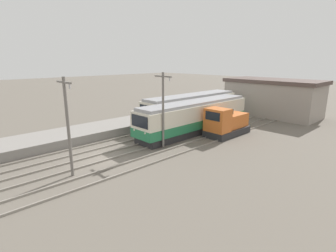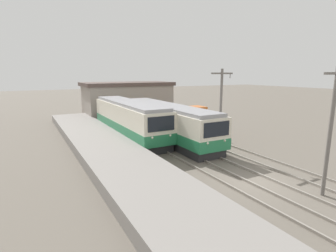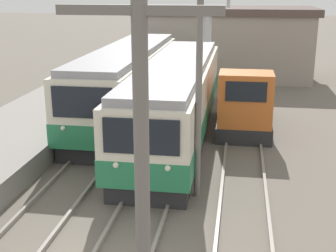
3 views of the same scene
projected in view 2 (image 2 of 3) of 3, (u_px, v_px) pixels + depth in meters
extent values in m
plane|color=#665E54|center=(254.00, 181.00, 15.54)|extent=(200.00, 200.00, 0.00)
cube|color=gray|center=(161.00, 198.00, 12.50)|extent=(4.50, 54.00, 0.84)
cube|color=gray|center=(210.00, 192.00, 13.96)|extent=(0.10, 60.00, 0.14)
cube|color=gray|center=(230.00, 186.00, 14.64)|extent=(0.10, 60.00, 0.14)
cube|color=gray|center=(248.00, 181.00, 15.28)|extent=(0.10, 60.00, 0.14)
cube|color=gray|center=(265.00, 177.00, 15.97)|extent=(0.10, 60.00, 0.14)
cube|color=gray|center=(282.00, 172.00, 16.70)|extent=(0.10, 60.00, 0.14)
cube|color=gray|center=(297.00, 168.00, 17.39)|extent=(0.10, 60.00, 0.14)
cube|color=#28282B|center=(129.00, 133.00, 26.23)|extent=(2.58, 13.41, 0.70)
cube|color=silver|center=(129.00, 117.00, 25.90)|extent=(2.80, 13.97, 2.60)
cube|color=#267A4C|center=(129.00, 125.00, 26.06)|extent=(2.84, 14.01, 0.93)
cube|color=black|center=(161.00, 124.00, 19.78)|extent=(2.24, 0.06, 1.14)
sphere|color=silver|center=(152.00, 138.00, 19.60)|extent=(0.18, 0.18, 0.18)
sphere|color=silver|center=(170.00, 135.00, 20.33)|extent=(0.18, 0.18, 0.18)
cube|color=#939399|center=(128.00, 103.00, 25.61)|extent=(2.46, 13.41, 0.28)
cube|color=#28282B|center=(166.00, 136.00, 25.32)|extent=(2.58, 14.39, 0.70)
cube|color=silver|center=(166.00, 120.00, 25.02)|extent=(2.80, 14.99, 2.41)
cube|color=#267A4C|center=(166.00, 128.00, 25.17)|extent=(2.84, 15.03, 0.87)
cube|color=black|center=(217.00, 129.00, 18.46)|extent=(2.24, 0.06, 1.06)
sphere|color=silver|center=(208.00, 143.00, 18.27)|extent=(0.18, 0.18, 0.18)
sphere|color=silver|center=(225.00, 141.00, 19.00)|extent=(0.18, 0.18, 0.18)
cube|color=#939399|center=(166.00, 106.00, 24.75)|extent=(2.46, 14.39, 0.28)
cube|color=#28282B|center=(184.00, 129.00, 28.11)|extent=(2.40, 5.22, 0.70)
cube|color=#D16628|center=(193.00, 118.00, 26.29)|extent=(2.28, 1.67, 2.30)
cube|color=black|center=(198.00, 114.00, 25.45)|extent=(1.68, 0.04, 0.83)
cube|color=#D16628|center=(180.00, 119.00, 28.62)|extent=(1.92, 3.45, 1.40)
cylinder|color=black|center=(180.00, 110.00, 28.43)|extent=(0.16, 0.16, 0.50)
cylinder|color=slate|center=(330.00, 134.00, 13.07)|extent=(0.20, 0.20, 6.61)
cylinder|color=slate|center=(221.00, 112.00, 20.23)|extent=(0.20, 0.20, 6.61)
cube|color=slate|center=(222.00, 73.00, 19.64)|extent=(2.00, 0.12, 0.12)
cylinder|color=#B2B2B7|center=(230.00, 76.00, 20.06)|extent=(0.10, 0.10, 0.30)
cube|color=gray|center=(128.00, 101.00, 38.25)|extent=(12.00, 6.00, 4.51)
cube|color=#51423D|center=(127.00, 84.00, 37.75)|extent=(12.60, 6.30, 0.50)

